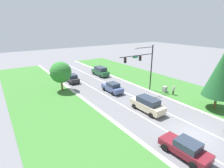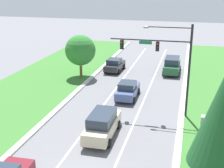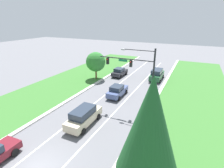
# 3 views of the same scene
# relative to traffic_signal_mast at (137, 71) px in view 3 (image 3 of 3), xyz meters

# --- Properties ---
(lane_stripe_inner_left) EXTENTS (0.14, 81.00, 0.01)m
(lane_stripe_inner_left) POSITION_rel_traffic_signal_mast_xyz_m (-5.85, -12.25, -5.37)
(lane_stripe_inner_left) COLOR white
(lane_stripe_inner_left) RESTS_ON ground_plane
(traffic_signal_mast) EXTENTS (6.97, 0.41, 8.14)m
(traffic_signal_mast) POSITION_rel_traffic_signal_mast_xyz_m (0.00, 0.00, 0.00)
(traffic_signal_mast) COLOR black
(traffic_signal_mast) RESTS_ON ground_plane
(slate_blue_sedan) EXTENTS (2.01, 4.46, 1.74)m
(slate_blue_sedan) POSITION_rel_traffic_signal_mast_xyz_m (-3.99, 3.27, -4.51)
(slate_blue_sedan) COLOR #475684
(slate_blue_sedan) RESTS_ON ground_plane
(charcoal_sedan) EXTENTS (2.18, 4.39, 1.69)m
(charcoal_sedan) POSITION_rel_traffic_signal_mast_xyz_m (-7.69, 12.64, -4.53)
(charcoal_sedan) COLOR #28282D
(charcoal_sedan) RESTS_ON ground_plane
(forest_suv) EXTENTS (2.15, 5.11, 2.08)m
(forest_suv) POSITION_rel_traffic_signal_mast_xyz_m (-0.26, 13.64, -4.33)
(forest_suv) COLOR #235633
(forest_suv) RESTS_ON ground_plane
(champagne_suv) EXTENTS (2.09, 5.10, 2.00)m
(champagne_suv) POSITION_rel_traffic_signal_mast_xyz_m (-4.19, -5.39, -4.35)
(champagne_suv) COLOR beige
(champagne_suv) RESTS_ON ground_plane
(utility_cabinet) EXTENTS (0.70, 0.60, 1.07)m
(utility_cabinet) POSITION_rel_traffic_signal_mast_xyz_m (3.52, -2.01, -4.84)
(utility_cabinet) COLOR #9E9E99
(utility_cabinet) RESTS_ON ground_plane
(pedestrian) EXTENTS (0.40, 0.22, 1.69)m
(pedestrian) POSITION_rel_traffic_signal_mast_xyz_m (3.63, -3.70, -4.44)
(pedestrian) COLOR #42382D
(pedestrian) RESTS_ON ground_plane
(conifer_near_right_tree) EXTENTS (4.01, 4.01, 8.39)m
(conifer_near_right_tree) POSITION_rel_traffic_signal_mast_xyz_m (4.14, -10.27, -0.20)
(conifer_near_right_tree) COLOR brown
(conifer_near_right_tree) RESTS_ON ground_plane
(oak_near_left_tree) EXTENTS (3.72, 3.72, 5.29)m
(oak_near_left_tree) POSITION_rel_traffic_signal_mast_xyz_m (-11.07, 8.91, -1.95)
(oak_near_left_tree) COLOR brown
(oak_near_left_tree) RESTS_ON ground_plane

